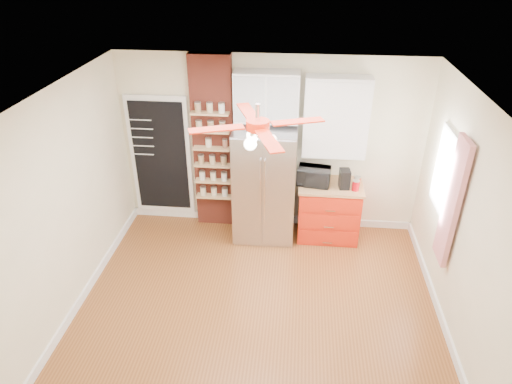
# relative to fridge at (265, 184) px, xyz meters

# --- Properties ---
(floor) EXTENTS (4.50, 4.50, 0.00)m
(floor) POSITION_rel_fridge_xyz_m (0.05, -1.63, -0.88)
(floor) COLOR brown
(floor) RESTS_ON ground
(ceiling) EXTENTS (4.50, 4.50, 0.00)m
(ceiling) POSITION_rel_fridge_xyz_m (0.05, -1.63, 1.83)
(ceiling) COLOR white
(ceiling) RESTS_ON wall_back
(wall_back) EXTENTS (4.50, 0.02, 2.70)m
(wall_back) POSITION_rel_fridge_xyz_m (0.05, 0.37, 0.48)
(wall_back) COLOR beige
(wall_back) RESTS_ON floor
(wall_front) EXTENTS (4.50, 0.02, 2.70)m
(wall_front) POSITION_rel_fridge_xyz_m (0.05, -3.63, 0.48)
(wall_front) COLOR beige
(wall_front) RESTS_ON floor
(wall_left) EXTENTS (0.02, 4.00, 2.70)m
(wall_left) POSITION_rel_fridge_xyz_m (-2.20, -1.63, 0.48)
(wall_left) COLOR beige
(wall_left) RESTS_ON floor
(wall_right) EXTENTS (0.02, 4.00, 2.70)m
(wall_right) POSITION_rel_fridge_xyz_m (2.30, -1.63, 0.48)
(wall_right) COLOR beige
(wall_right) RESTS_ON floor
(chalkboard) EXTENTS (0.95, 0.05, 1.95)m
(chalkboard) POSITION_rel_fridge_xyz_m (-1.65, 0.33, 0.23)
(chalkboard) COLOR white
(chalkboard) RESTS_ON wall_back
(brick_pillar) EXTENTS (0.60, 0.16, 2.70)m
(brick_pillar) POSITION_rel_fridge_xyz_m (-0.80, 0.29, 0.48)
(brick_pillar) COLOR maroon
(brick_pillar) RESTS_ON floor
(fridge) EXTENTS (0.90, 0.70, 1.75)m
(fridge) POSITION_rel_fridge_xyz_m (0.00, 0.00, 0.00)
(fridge) COLOR silver
(fridge) RESTS_ON floor
(upper_glass_cabinet) EXTENTS (0.90, 0.35, 0.70)m
(upper_glass_cabinet) POSITION_rel_fridge_xyz_m (0.00, 0.20, 1.27)
(upper_glass_cabinet) COLOR white
(upper_glass_cabinet) RESTS_ON wall_back
(red_cabinet) EXTENTS (0.94, 0.64, 0.90)m
(red_cabinet) POSITION_rel_fridge_xyz_m (0.97, 0.05, -0.42)
(red_cabinet) COLOR red
(red_cabinet) RESTS_ON floor
(upper_shelf_unit) EXTENTS (0.90, 0.30, 1.15)m
(upper_shelf_unit) POSITION_rel_fridge_xyz_m (0.97, 0.22, 1.00)
(upper_shelf_unit) COLOR white
(upper_shelf_unit) RESTS_ON wall_back
(window) EXTENTS (0.04, 0.75, 1.05)m
(window) POSITION_rel_fridge_xyz_m (2.28, -0.73, 0.68)
(window) COLOR white
(window) RESTS_ON wall_right
(curtain) EXTENTS (0.06, 0.40, 1.55)m
(curtain) POSITION_rel_fridge_xyz_m (2.23, -1.28, 0.57)
(curtain) COLOR red
(curtain) RESTS_ON wall_right
(ceiling_fan) EXTENTS (1.40, 1.40, 0.44)m
(ceiling_fan) POSITION_rel_fridge_xyz_m (0.05, -1.63, 1.55)
(ceiling_fan) COLOR silver
(ceiling_fan) RESTS_ON ceiling
(toaster_oven) EXTENTS (0.51, 0.38, 0.26)m
(toaster_oven) POSITION_rel_fridge_xyz_m (0.71, 0.04, 0.15)
(toaster_oven) COLOR black
(toaster_oven) RESTS_ON red_cabinet
(coffee_maker) EXTENTS (0.16, 0.20, 0.28)m
(coffee_maker) POSITION_rel_fridge_xyz_m (1.15, -0.02, 0.17)
(coffee_maker) COLOR black
(coffee_maker) RESTS_ON red_cabinet
(canister_left) EXTENTS (0.11, 0.11, 0.15)m
(canister_left) POSITION_rel_fridge_xyz_m (1.31, -0.09, 0.10)
(canister_left) COLOR #AF0911
(canister_left) RESTS_ON red_cabinet
(canister_right) EXTENTS (0.12, 0.12, 0.14)m
(canister_right) POSITION_rel_fridge_xyz_m (1.34, 0.04, 0.10)
(canister_right) COLOR red
(canister_right) RESTS_ON red_cabinet
(pantry_jar_oats) EXTENTS (0.11, 0.11, 0.12)m
(pantry_jar_oats) POSITION_rel_fridge_xyz_m (-0.85, 0.18, 0.56)
(pantry_jar_oats) COLOR beige
(pantry_jar_oats) RESTS_ON brick_pillar
(pantry_jar_beans) EXTENTS (0.09, 0.09, 0.12)m
(pantry_jar_beans) POSITION_rel_fridge_xyz_m (-0.60, 0.17, 0.56)
(pantry_jar_beans) COLOR #8D5C47
(pantry_jar_beans) RESTS_ON brick_pillar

